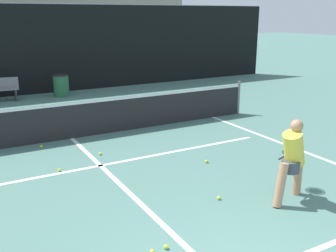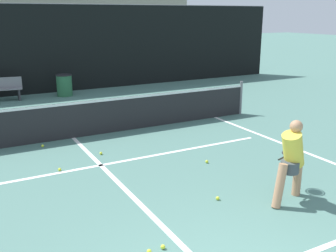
# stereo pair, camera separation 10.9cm
# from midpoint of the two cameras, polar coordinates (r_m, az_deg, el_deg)

# --- Properties ---
(court_service_line) EXTENTS (8.25, 0.10, 0.01)m
(court_service_line) POSITION_cam_midpoint_polar(r_m,az_deg,el_deg) (8.60, -10.13, -5.67)
(court_service_line) COLOR white
(court_service_line) RESTS_ON ground
(court_center_mark) EXTENTS (0.10, 6.63, 0.01)m
(court_center_mark) POSITION_cam_midpoint_polar(r_m,az_deg,el_deg) (7.63, -7.31, -8.43)
(court_center_mark) COLOR white
(court_center_mark) RESTS_ON ground
(court_sideline_right) EXTENTS (0.10, 7.63, 0.01)m
(court_sideline_right) POSITION_cam_midpoint_polar(r_m,az_deg,el_deg) (10.06, 17.25, -2.93)
(court_sideline_right) COLOR white
(court_sideline_right) RESTS_ON ground
(net) EXTENTS (11.09, 0.09, 1.07)m
(net) POSITION_cam_midpoint_polar(r_m,az_deg,el_deg) (10.45, -14.26, 0.92)
(net) COLOR slate
(net) RESTS_ON ground
(fence_back) EXTENTS (24.00, 0.06, 3.54)m
(fence_back) POSITION_cam_midpoint_polar(r_m,az_deg,el_deg) (16.63, -20.68, 10.22)
(fence_back) COLOR black
(fence_back) RESTS_ON ground
(player_practicing) EXTENTS (1.08, 0.80, 1.44)m
(player_practicing) POSITION_cam_midpoint_polar(r_m,az_deg,el_deg) (7.04, 17.15, -4.42)
(player_practicing) COLOR tan
(player_practicing) RESTS_ON ground
(tennis_ball_scattered_0) EXTENTS (0.07, 0.07, 0.07)m
(tennis_ball_scattered_0) POSITION_cam_midpoint_polar(r_m,az_deg,el_deg) (9.22, -10.14, -3.96)
(tennis_ball_scattered_0) COLOR #D1E033
(tennis_ball_scattered_0) RESTS_ON ground
(tennis_ball_scattered_1) EXTENTS (0.07, 0.07, 0.07)m
(tennis_ball_scattered_1) POSITION_cam_midpoint_polar(r_m,az_deg,el_deg) (7.04, 6.92, -10.32)
(tennis_ball_scattered_1) COLOR #D1E033
(tennis_ball_scattered_1) RESTS_ON ground
(tennis_ball_scattered_2) EXTENTS (0.07, 0.07, 0.07)m
(tennis_ball_scattered_2) POSITION_cam_midpoint_polar(r_m,az_deg,el_deg) (10.06, -18.21, -2.83)
(tennis_ball_scattered_2) COLOR #D1E033
(tennis_ball_scattered_2) RESTS_ON ground
(tennis_ball_scattered_3) EXTENTS (0.07, 0.07, 0.07)m
(tennis_ball_scattered_3) POSITION_cam_midpoint_polar(r_m,az_deg,el_deg) (8.65, 5.26, -5.14)
(tennis_ball_scattered_3) COLOR #D1E033
(tennis_ball_scattered_3) RESTS_ON ground
(tennis_ball_scattered_4) EXTENTS (0.07, 0.07, 0.07)m
(tennis_ball_scattered_4) POSITION_cam_midpoint_polar(r_m,az_deg,el_deg) (8.47, -15.85, -6.17)
(tennis_ball_scattered_4) COLOR #D1E033
(tennis_ball_scattered_4) RESTS_ON ground
(tennis_ball_scattered_5) EXTENTS (0.07, 0.07, 0.07)m
(tennis_ball_scattered_5) POSITION_cam_midpoint_polar(r_m,az_deg,el_deg) (5.68, -0.88, -17.13)
(tennis_ball_scattered_5) COLOR #D1E033
(tennis_ball_scattered_5) RESTS_ON ground
(tennis_ball_scattered_6) EXTENTS (0.07, 0.07, 0.07)m
(tennis_ball_scattered_6) POSITION_cam_midpoint_polar(r_m,az_deg,el_deg) (5.59, -2.89, -17.75)
(tennis_ball_scattered_6) COLOR #D1E033
(tennis_ball_scattered_6) RESTS_ON ground
(trash_bin) EXTENTS (0.63, 0.63, 0.85)m
(trash_bin) POSITION_cam_midpoint_polar(r_m,az_deg,el_deg) (16.10, -15.43, 5.70)
(trash_bin) COLOR #28603D
(trash_bin) RESTS_ON ground
(parked_car) EXTENTS (1.85, 4.56, 1.45)m
(parked_car) POSITION_cam_midpoint_polar(r_m,az_deg,el_deg) (21.08, -11.67, 8.76)
(parked_car) COLOR black
(parked_car) RESTS_ON ground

